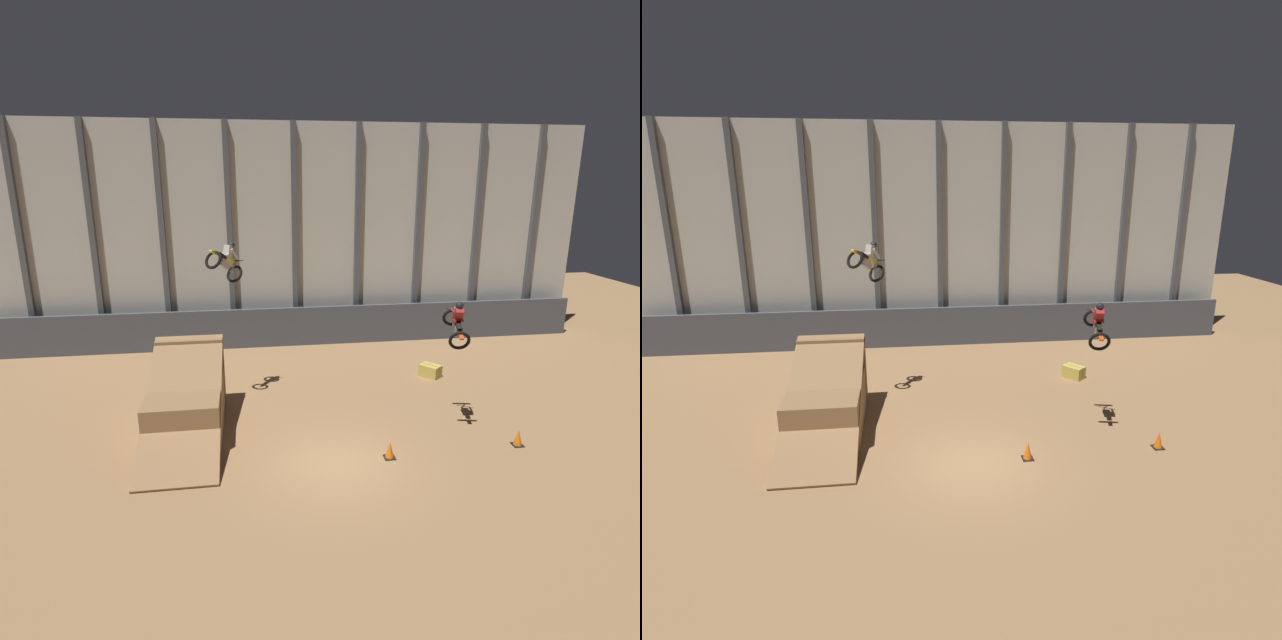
% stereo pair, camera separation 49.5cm
% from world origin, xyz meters
% --- Properties ---
extents(ground_plane, '(60.00, 60.00, 0.00)m').
position_xyz_m(ground_plane, '(0.00, 0.00, 0.00)').
color(ground_plane, '#9E754C').
extents(arena_back_wall, '(32.00, 0.40, 11.55)m').
position_xyz_m(arena_back_wall, '(0.00, 12.90, 5.78)').
color(arena_back_wall, beige).
rests_on(arena_back_wall, ground_plane).
extents(lower_barrier, '(31.36, 0.20, 2.11)m').
position_xyz_m(lower_barrier, '(0.00, 11.96, 1.06)').
color(lower_barrier, '#474C56').
rests_on(lower_barrier, ground_plane).
extents(dirt_ramp, '(2.54, 6.04, 2.95)m').
position_xyz_m(dirt_ramp, '(-4.86, 3.36, 0.99)').
color(dirt_ramp, '#966F48').
rests_on(dirt_ramp, ground_plane).
extents(rider_bike_left_air, '(1.60, 1.77, 1.68)m').
position_xyz_m(rider_bike_left_air, '(-3.35, 5.66, 5.66)').
color(rider_bike_left_air, black).
extents(rider_bike_right_air, '(1.05, 1.90, 1.65)m').
position_xyz_m(rider_bike_right_air, '(4.57, 1.94, 3.91)').
color(rider_bike_right_air, black).
extents(traffic_cone_near_ramp, '(0.36, 0.36, 0.58)m').
position_xyz_m(traffic_cone_near_ramp, '(6.32, 0.27, 0.28)').
color(traffic_cone_near_ramp, black).
rests_on(traffic_cone_near_ramp, ground_plane).
extents(traffic_cone_arena_edge, '(0.36, 0.36, 0.58)m').
position_xyz_m(traffic_cone_arena_edge, '(1.80, 0.13, 0.28)').
color(traffic_cone_arena_edge, black).
rests_on(traffic_cone_arena_edge, ground_plane).
extents(hay_bale_trackside, '(1.03, 1.08, 0.57)m').
position_xyz_m(hay_bale_trackside, '(5.56, 6.59, 0.28)').
color(hay_bale_trackside, '#CCB751').
rests_on(hay_bale_trackside, ground_plane).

